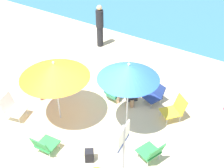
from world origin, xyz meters
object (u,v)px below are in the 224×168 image
object	(u,v)px
umbrella_blue	(128,72)
beach_chair_b	(12,107)
beach_chair_e	(152,152)
warning_sign	(123,157)
beach_chair_f	(44,144)
beach_chair_c	(155,94)
beach_chair_d	(175,109)
person_d	(130,87)
beach_bag	(89,155)
person_a	(100,26)
beach_chair_a	(41,87)
person_c	(110,86)
umbrella_orange	(54,70)

from	to	relation	value
umbrella_blue	beach_chair_b	size ratio (longest dim) A/B	2.80
beach_chair_e	warning_sign	world-z (taller)	warning_sign
umbrella_blue	beach_chair_f	distance (m)	2.72
beach_chair_c	beach_chair_f	bearing A→B (deg)	-0.97
beach_chair_d	person_d	bearing A→B (deg)	-51.78
umbrella_blue	beach_chair_d	xyz separation A→B (m)	(0.98, 0.99, -1.42)
beach_chair_c	beach_chair_d	world-z (taller)	beach_chair_d
beach_bag	beach_chair_f	bearing A→B (deg)	-158.28
beach_chair_e	person_a	xyz separation A→B (m)	(-4.39, 4.17, 0.52)
beach_chair_c	beach_chair_f	xyz separation A→B (m)	(-1.37, -3.31, 0.01)
beach_chair_f	beach_bag	world-z (taller)	beach_chair_f
beach_chair_a	beach_chair_b	world-z (taller)	beach_chair_b
beach_chair_c	umbrella_blue	bearing A→B (deg)	13.90
beach_chair_b	beach_bag	size ratio (longest dim) A/B	2.29
beach_chair_e	person_d	world-z (taller)	person_d
umbrella_blue	person_c	size ratio (longest dim) A/B	2.20
umbrella_orange	beach_chair_a	xyz separation A→B (m)	(-1.22, 0.53, -1.33)
beach_chair_e	beach_chair_f	size ratio (longest dim) A/B	1.13
beach_chair_f	person_a	xyz separation A→B (m)	(-2.06, 5.36, 0.56)
beach_chair_d	person_a	bearing A→B (deg)	-81.26
beach_chair_e	warning_sign	distance (m)	1.77
beach_chair_d	person_c	bearing A→B (deg)	-45.13
umbrella_blue	person_c	distance (m)	1.84
beach_chair_b	warning_sign	world-z (taller)	warning_sign
beach_chair_a	beach_chair_b	xyz separation A→B (m)	(0.07, -1.22, 0.07)
warning_sign	beach_bag	bearing A→B (deg)	147.99
person_d	beach_bag	bearing A→B (deg)	-35.14
warning_sign	beach_bag	world-z (taller)	warning_sign
umbrella_orange	person_a	bearing A→B (deg)	109.84
person_d	beach_chair_b	bearing A→B (deg)	-87.75
warning_sign	beach_chair_e	bearing A→B (deg)	82.47
beach_chair_f	person_a	size ratio (longest dim) A/B	0.36
beach_chair_b	beach_chair_e	xyz separation A→B (m)	(4.04, 0.68, -0.00)
beach_chair_f	person_a	bearing A→B (deg)	16.37
beach_chair_f	beach_bag	xyz separation A→B (m)	(1.05, 0.42, -0.14)
beach_chair_e	beach_bag	distance (m)	1.50
beach_chair_a	beach_chair_f	size ratio (longest dim) A/B	1.10
umbrella_blue	person_a	size ratio (longest dim) A/B	1.20
beach_chair_d	person_a	distance (m)	4.90
beach_chair_e	person_c	size ratio (longest dim) A/B	0.73
beach_bag	person_d	bearing A→B (deg)	97.59
beach_chair_f	person_d	xyz separation A→B (m)	(0.71, 2.94, 0.20)
beach_chair_b	umbrella_orange	bearing A→B (deg)	16.01
umbrella_orange	beach_chair_a	world-z (taller)	umbrella_orange
beach_bag	beach_chair_a	bearing A→B (deg)	155.15
umbrella_blue	beach_chair_d	distance (m)	1.99
beach_chair_a	person_a	world-z (taller)	person_a
beach_chair_b	beach_chair_e	distance (m)	4.10
person_d	person_c	bearing A→B (deg)	-110.27
beach_chair_e	beach_chair_a	bearing A→B (deg)	12.51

